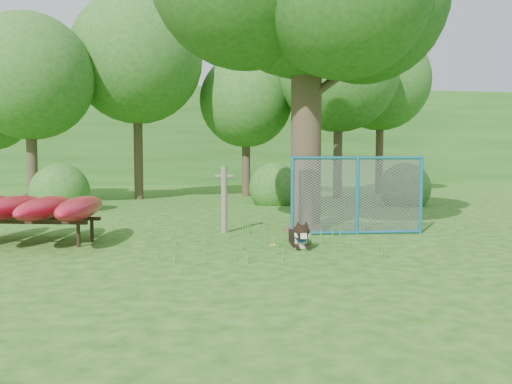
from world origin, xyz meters
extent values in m
plane|color=#1F5210|center=(0.00, 0.00, 0.00)|extent=(80.00, 80.00, 0.00)
cylinder|color=#3A2D1F|center=(1.55, 2.54, 2.70)|extent=(0.74, 0.74, 5.41)
cone|color=#3A2D1F|center=(1.55, 2.54, 0.27)|extent=(1.11, 1.11, 0.54)
sphere|color=#1B4A15|center=(3.11, 3.07, 5.41)|extent=(3.89, 3.89, 3.89)
cylinder|color=#3A2D1F|center=(2.19, 2.49, 3.46)|extent=(1.52, 0.60, 1.15)
cylinder|color=#3A2D1F|center=(1.02, 2.79, 3.89)|extent=(1.15, 0.86, 1.11)
cylinder|color=#645D4B|center=(-0.33, 2.52, 0.74)|extent=(0.14, 0.14, 1.49)
cylinder|color=#645D4B|center=(-0.33, 2.52, 1.26)|extent=(0.40, 0.09, 0.08)
cylinder|color=black|center=(-3.20, 1.13, 0.22)|extent=(0.09, 0.09, 0.44)
cylinder|color=black|center=(-3.06, 1.73, 0.22)|extent=(0.09, 0.09, 0.44)
cube|color=black|center=(-4.32, 1.40, 0.46)|extent=(2.60, 0.68, 0.07)
cube|color=black|center=(-4.18, 2.00, 0.46)|extent=(2.60, 0.68, 0.07)
ellipsoid|color=#B9122C|center=(-4.59, 1.78, 0.71)|extent=(0.95, 2.71, 0.42)
ellipsoid|color=#B9122C|center=(-3.91, 1.62, 0.71)|extent=(0.86, 2.70, 0.42)
ellipsoid|color=#B9122C|center=(-3.22, 1.45, 0.71)|extent=(0.77, 2.69, 0.42)
cube|color=black|center=(0.96, 0.74, 0.13)|extent=(0.34, 0.77, 0.26)
cube|color=silver|center=(0.93, 0.42, 0.12)|extent=(0.25, 0.17, 0.24)
sphere|color=black|center=(0.91, 0.23, 0.32)|extent=(0.28, 0.28, 0.28)
cube|color=silver|center=(0.90, 0.10, 0.28)|extent=(0.12, 0.16, 0.10)
sphere|color=silver|center=(0.83, 0.22, 0.28)|extent=(0.13, 0.13, 0.13)
sphere|color=silver|center=(1.00, 0.20, 0.28)|extent=(0.13, 0.13, 0.13)
cone|color=black|center=(0.84, 0.28, 0.47)|extent=(0.13, 0.14, 0.13)
cone|color=black|center=(0.99, 0.27, 0.47)|extent=(0.11, 0.13, 0.13)
cylinder|color=black|center=(0.82, 0.27, 0.05)|extent=(0.10, 0.33, 0.07)
cylinder|color=black|center=(1.01, 0.26, 0.05)|extent=(0.10, 0.33, 0.07)
sphere|color=black|center=(1.04, 1.14, 0.24)|extent=(0.17, 0.17, 0.17)
torus|color=blue|center=(0.92, 0.32, 0.26)|extent=(0.27, 0.10, 0.27)
cylinder|color=teal|center=(1.10, 1.90, 0.86)|extent=(0.08, 0.08, 1.72)
cylinder|color=teal|center=(2.52, 1.81, 0.86)|extent=(0.08, 0.08, 1.72)
cylinder|color=teal|center=(3.95, 1.71, 0.86)|extent=(0.08, 0.08, 1.72)
cylinder|color=teal|center=(2.52, 1.81, 1.68)|extent=(2.86, 0.25, 0.07)
cylinder|color=teal|center=(2.52, 1.81, 0.05)|extent=(2.86, 0.25, 0.07)
plane|color=slate|center=(2.52, 1.81, 0.86)|extent=(2.85, 0.19, 2.86)
cylinder|color=#40882C|center=(0.27, -0.28, 0.09)|extent=(0.02, 0.02, 0.19)
sphere|color=yellow|center=(0.27, -0.28, 0.19)|extent=(0.03, 0.03, 0.03)
sphere|color=yellow|center=(0.31, -0.26, 0.20)|extent=(0.03, 0.03, 0.03)
sphere|color=yellow|center=(0.25, -0.25, 0.18)|extent=(0.03, 0.03, 0.03)
sphere|color=yellow|center=(0.29, -0.31, 0.19)|extent=(0.03, 0.03, 0.03)
sphere|color=yellow|center=(0.26, -0.30, 0.20)|extent=(0.03, 0.03, 0.03)
cylinder|color=#3A2D1F|center=(-6.50, 10.00, 2.10)|extent=(0.36, 0.36, 4.20)
sphere|color=#275E1E|center=(-6.50, 10.00, 4.50)|extent=(4.40, 4.40, 4.40)
cylinder|color=#3A2D1F|center=(-3.00, 12.00, 2.62)|extent=(0.36, 0.36, 5.25)
sphere|color=#275E1E|center=(-3.00, 12.00, 5.62)|extent=(5.20, 5.20, 5.20)
cylinder|color=#3A2D1F|center=(1.50, 13.00, 1.92)|extent=(0.36, 0.36, 3.85)
sphere|color=#275E1E|center=(1.50, 13.00, 4.12)|extent=(4.00, 4.00, 4.00)
cylinder|color=#3A2D1F|center=(5.00, 11.00, 2.38)|extent=(0.36, 0.36, 4.76)
sphere|color=#275E1E|center=(5.00, 11.00, 5.10)|extent=(4.80, 4.80, 4.80)
cylinder|color=#3A2D1F|center=(8.00, 14.00, 2.45)|extent=(0.36, 0.36, 4.90)
sphere|color=#275E1E|center=(8.00, 14.00, 5.25)|extent=(4.60, 4.60, 4.60)
sphere|color=#275E1E|center=(-5.00, 7.50, 0.00)|extent=(1.80, 1.80, 1.80)
sphere|color=#275E1E|center=(6.50, 8.00, 0.00)|extent=(1.80, 1.80, 1.80)
sphere|color=#275E1E|center=(2.00, 9.00, 0.00)|extent=(1.80, 1.80, 1.80)
cube|color=#275E1E|center=(0.00, 28.00, 3.00)|extent=(80.00, 12.00, 6.00)
camera|label=1|loc=(-1.24, -8.58, 1.69)|focal=35.00mm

